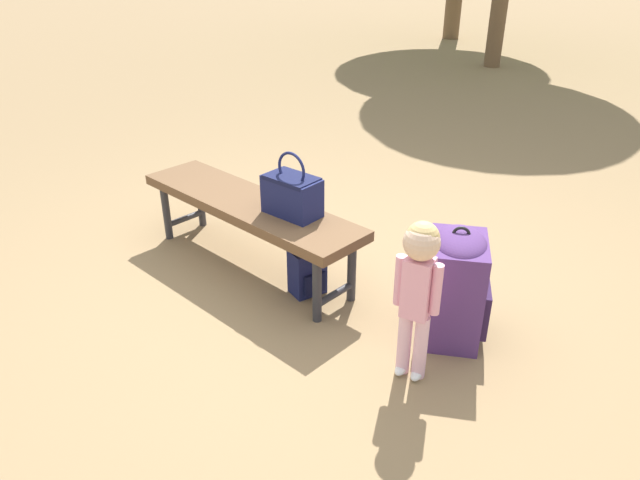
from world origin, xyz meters
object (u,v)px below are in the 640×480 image
park_bench (249,209)px  child_standing (418,279)px  backpack_large (455,283)px  backpack_small (307,268)px  handbag (292,193)px

park_bench → child_standing: 1.33m
backpack_large → backpack_small: bearing=-159.1°
handbag → backpack_small: bearing=-4.1°
handbag → child_standing: size_ratio=0.46×
park_bench → backpack_small: park_bench is taller
park_bench → handbag: bearing=14.3°
handbag → backpack_large: handbag is taller
handbag → backpack_small: size_ratio=1.16×
park_bench → backpack_small: size_ratio=5.14×
park_bench → handbag: (0.32, 0.08, 0.18)m
park_bench → backpack_large: bearing=16.6°
backpack_small → park_bench: bearing=-171.1°
backpack_large → handbag: bearing=-162.6°
park_bench → backpack_large: 1.31m
backpack_small → backpack_large: bearing=20.9°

